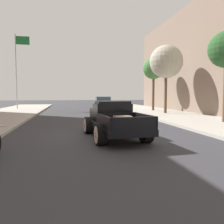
{
  "coord_description": "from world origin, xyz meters",
  "views": [
    {
      "loc": [
        -1.65,
        -10.35,
        1.86
      ],
      "look_at": [
        0.47,
        0.83,
        1.0
      ],
      "focal_mm": 36.85,
      "sensor_mm": 36.0,
      "label": 1
    }
  ],
  "objects_px": {
    "car_background_grey": "(103,104)",
    "street_tree_third": "(154,69)",
    "flagpole": "(18,63)",
    "street_tree_second": "(166,62)",
    "hotrod_truck_black": "(113,120)"
  },
  "relations": [
    {
      "from": "car_background_grey",
      "to": "flagpole",
      "type": "relative_size",
      "value": 0.48
    },
    {
      "from": "car_background_grey",
      "to": "flagpole",
      "type": "bearing_deg",
      "value": 153.63
    },
    {
      "from": "car_background_grey",
      "to": "street_tree_second",
      "type": "bearing_deg",
      "value": -44.67
    },
    {
      "from": "hotrod_truck_black",
      "to": "car_background_grey",
      "type": "height_order",
      "value": "car_background_grey"
    },
    {
      "from": "street_tree_second",
      "to": "car_background_grey",
      "type": "bearing_deg",
      "value": 135.33
    },
    {
      "from": "car_background_grey",
      "to": "flagpole",
      "type": "height_order",
      "value": "flagpole"
    },
    {
      "from": "street_tree_second",
      "to": "street_tree_third",
      "type": "bearing_deg",
      "value": 86.71
    },
    {
      "from": "flagpole",
      "to": "street_tree_third",
      "type": "bearing_deg",
      "value": -22.31
    },
    {
      "from": "hotrod_truck_black",
      "to": "flagpole",
      "type": "relative_size",
      "value": 0.55
    },
    {
      "from": "car_background_grey",
      "to": "hotrod_truck_black",
      "type": "bearing_deg",
      "value": -96.8
    },
    {
      "from": "street_tree_second",
      "to": "flagpole",
      "type": "bearing_deg",
      "value": 146.31
    },
    {
      "from": "car_background_grey",
      "to": "street_tree_third",
      "type": "xyz_separation_m",
      "value": [
        5.42,
        -1.38,
        3.89
      ]
    },
    {
      "from": "hotrod_truck_black",
      "to": "street_tree_third",
      "type": "bearing_deg",
      "value": 62.72
    },
    {
      "from": "car_background_grey",
      "to": "street_tree_second",
      "type": "xyz_separation_m",
      "value": [
        5.2,
        -5.14,
        4.12
      ]
    },
    {
      "from": "car_background_grey",
      "to": "street_tree_second",
      "type": "relative_size",
      "value": 0.69
    }
  ]
}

